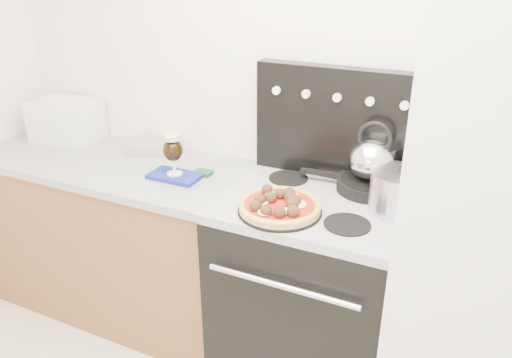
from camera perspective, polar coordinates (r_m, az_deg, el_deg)
The scene contains 16 objects.
room_shell at distance 1.27m, azimuth -9.20°, elevation -4.57°, with size 3.52×3.01×2.52m.
base_cabinet at distance 2.85m, azimuth -15.20°, elevation -6.61°, with size 1.45×0.60×0.86m, color brown.
countertop at distance 2.65m, azimuth -16.25°, elevation 1.77°, with size 1.48×0.63×0.04m, color #9C9CA1.
stove_body at distance 2.35m, azimuth 6.18°, elevation -12.87°, with size 0.76×0.65×0.88m, color black.
cooktop at distance 2.10m, azimuth 6.74°, elevation -2.85°, with size 0.76×0.65×0.04m, color #ADADB2.
backguard at distance 2.24m, azimuth 9.39°, elevation 6.24°, with size 0.76×0.08×0.50m, color black.
fridge at distance 1.98m, azimuth 26.10°, elevation -5.55°, with size 0.64×0.68×1.90m, color silver.
toaster_oven at distance 2.99m, azimuth -20.84°, elevation 6.31°, with size 0.35×0.26×0.22m, color silver.
foil_sheet at distance 2.68m, azimuth -11.45°, elevation 3.63°, with size 0.27×0.20×0.05m, color silver.
oven_mitt at distance 2.35m, azimuth -9.26°, elevation 0.33°, with size 0.24×0.14×0.02m, color navy.
beer_glass at distance 2.31m, azimuth -9.44°, elevation 2.80°, with size 0.09×0.09×0.20m, color black, non-canonical shape.
pizza_pan at distance 1.98m, azimuth 2.72°, elevation -3.65°, with size 0.34×0.34×0.01m, color black.
pizza at distance 1.97m, azimuth 2.73°, elevation -2.92°, with size 0.32×0.32×0.05m, color #C97E42, non-canonical shape.
skillet at distance 2.21m, azimuth 12.87°, elevation -0.68°, with size 0.29×0.29×0.05m, color black.
tea_kettle at distance 2.15m, azimuth 13.20°, elevation 2.58°, with size 0.20×0.20×0.22m, color silver, non-canonical shape.
stock_pot at distance 2.03m, azimuth 15.93°, elevation -1.58°, with size 0.22×0.22×0.16m, color silver.
Camera 1 is at (0.65, -0.61, 1.86)m, focal length 35.00 mm.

